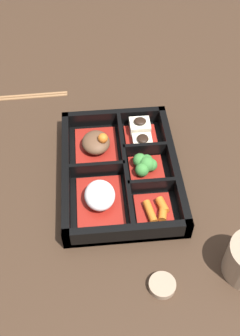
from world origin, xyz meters
The scene contains 10 objects.
ground_plane centered at (0.00, 0.00, 0.00)m, with size 3.00×3.00×0.00m, color #382619.
bento_base centered at (0.00, 0.00, 0.01)m, with size 0.31×0.23×0.01m.
bento_rim centered at (0.00, 0.00, 0.02)m, with size 0.31×0.23×0.04m.
bowl_rice centered at (-0.07, 0.04, 0.03)m, with size 0.12×0.09×0.04m.
bowl_stew centered at (0.07, 0.04, 0.03)m, with size 0.12×0.09×0.05m.
bowl_carrots centered at (-0.10, -0.06, 0.02)m, with size 0.07×0.07×0.02m.
bowl_greens centered at (0.00, -0.05, 0.03)m, with size 0.07×0.07×0.04m.
bowl_tofu centered at (0.09, -0.05, 0.02)m, with size 0.09×0.07×0.04m.
chopsticks centered at (0.27, 0.21, 0.00)m, with size 0.02×0.21×0.01m.
sauce_dish centered at (-0.24, -0.05, 0.01)m, with size 0.04×0.04×0.01m.
Camera 1 is at (-0.50, 0.05, 0.62)m, focal length 42.00 mm.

